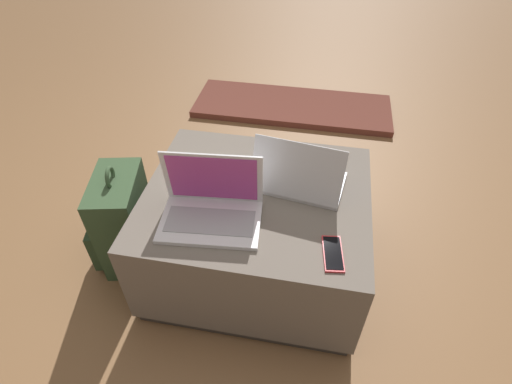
# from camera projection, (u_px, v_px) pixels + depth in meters

# --- Properties ---
(ground_plane) EXTENTS (14.00, 14.00, 0.00)m
(ground_plane) POSITION_uv_depth(u_px,v_px,m) (256.00, 265.00, 1.88)
(ground_plane) COLOR olive
(ottoman) EXTENTS (0.89, 0.77, 0.46)m
(ottoman) POSITION_uv_depth(u_px,v_px,m) (256.00, 232.00, 1.73)
(ottoman) COLOR #3D3832
(ottoman) RESTS_ON ground_plane
(laptop_near) EXTENTS (0.38, 0.27, 0.25)m
(laptop_near) POSITION_uv_depth(u_px,v_px,m) (211.00, 206.00, 1.45)
(laptop_near) COLOR silver
(laptop_near) RESTS_ON ottoman
(laptop_far) EXTENTS (0.38, 0.28, 0.23)m
(laptop_far) POSITION_uv_depth(u_px,v_px,m) (299.00, 178.00, 1.57)
(laptop_far) COLOR silver
(laptop_far) RESTS_ON ottoman
(cell_phone) EXTENTS (0.09, 0.16, 0.01)m
(cell_phone) POSITION_uv_depth(u_px,v_px,m) (333.00, 253.00, 1.35)
(cell_phone) COLOR red
(cell_phone) RESTS_ON ottoman
(backpack) EXTENTS (0.29, 0.35, 0.53)m
(backpack) POSITION_uv_depth(u_px,v_px,m) (122.00, 222.00, 1.78)
(backpack) COLOR #385133
(backpack) RESTS_ON ground_plane
(fireplace_hearth) EXTENTS (1.40, 0.50, 0.04)m
(fireplace_hearth) POSITION_uv_depth(u_px,v_px,m) (292.00, 106.00, 2.90)
(fireplace_hearth) COLOR brown
(fireplace_hearth) RESTS_ON ground_plane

